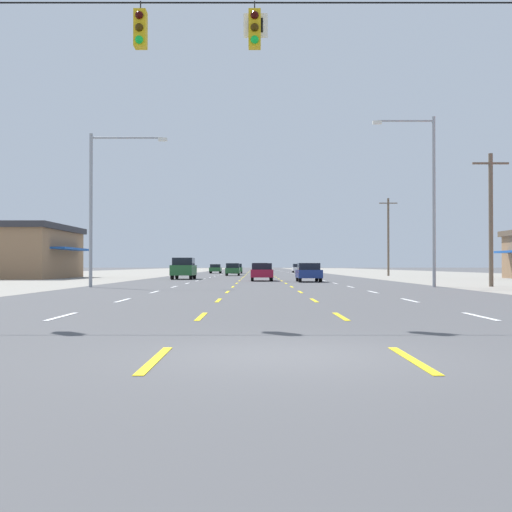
{
  "coord_description": "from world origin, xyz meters",
  "views": [
    {
      "loc": [
        -0.38,
        -9.4,
        1.29
      ],
      "look_at": [
        -0.32,
        74.96,
        2.49
      ],
      "focal_mm": 45.89,
      "sensor_mm": 36.0,
      "label": 1
    }
  ],
  "objects_px": {
    "suv_far_left_mid": "(183,268)",
    "hatchback_far_right_distant_a": "(297,268)",
    "streetlight_left_row_0": "(99,196)",
    "sedan_center_turn_near": "(261,272)",
    "hatchback_inner_left_farther": "(236,268)",
    "sedan_far_left_farthest": "(215,269)",
    "sedan_inner_right_nearest": "(308,272)",
    "hatchback_inner_left_far": "(232,269)",
    "streetlight_right_row_0": "(428,189)",
    "hatchback_center_turn_midfar": "(260,270)",
    "sedan_center_turn_distant_b": "(257,268)"
  },
  "relations": [
    {
      "from": "streetlight_left_row_0",
      "to": "streetlight_right_row_0",
      "type": "relative_size",
      "value": 0.9
    },
    {
      "from": "suv_far_left_mid",
      "to": "streetlight_right_row_0",
      "type": "bearing_deg",
      "value": -52.17
    },
    {
      "from": "sedan_center_turn_near",
      "to": "sedan_far_left_farthest",
      "type": "bearing_deg",
      "value": 97.78
    },
    {
      "from": "hatchback_far_right_distant_a",
      "to": "sedan_center_turn_near",
      "type": "bearing_deg",
      "value": -96.32
    },
    {
      "from": "hatchback_center_turn_midfar",
      "to": "hatchback_inner_left_far",
      "type": "xyz_separation_m",
      "value": [
        -3.32,
        9.25,
        0.0
      ]
    },
    {
      "from": "sedan_center_turn_distant_b",
      "to": "streetlight_right_row_0",
      "type": "relative_size",
      "value": 0.45
    },
    {
      "from": "sedan_far_left_farthest",
      "to": "sedan_center_turn_distant_b",
      "type": "bearing_deg",
      "value": 64.39
    },
    {
      "from": "sedan_center_turn_near",
      "to": "suv_far_left_mid",
      "type": "xyz_separation_m",
      "value": [
        -7.15,
        6.51,
        0.27
      ]
    },
    {
      "from": "suv_far_left_mid",
      "to": "hatchback_center_turn_midfar",
      "type": "xyz_separation_m",
      "value": [
        7.13,
        11.25,
        -0.24
      ]
    },
    {
      "from": "hatchback_inner_left_farther",
      "to": "streetlight_left_row_0",
      "type": "bearing_deg",
      "value": -95.54
    },
    {
      "from": "sedan_inner_right_nearest",
      "to": "hatchback_inner_left_far",
      "type": "distance_m",
      "value": 30.86
    },
    {
      "from": "sedan_center_turn_near",
      "to": "hatchback_inner_left_farther",
      "type": "distance_m",
      "value": 49.13
    },
    {
      "from": "streetlight_right_row_0",
      "to": "hatchback_inner_left_far",
      "type": "bearing_deg",
      "value": 107.19
    },
    {
      "from": "sedan_inner_right_nearest",
      "to": "hatchback_inner_left_far",
      "type": "height_order",
      "value": "hatchback_inner_left_far"
    },
    {
      "from": "hatchback_far_right_distant_a",
      "to": "streetlight_right_row_0",
      "type": "relative_size",
      "value": 0.39
    },
    {
      "from": "sedan_inner_right_nearest",
      "to": "hatchback_inner_left_farther",
      "type": "distance_m",
      "value": 52.54
    },
    {
      "from": "sedan_inner_right_nearest",
      "to": "hatchback_far_right_distant_a",
      "type": "relative_size",
      "value": 1.15
    },
    {
      "from": "hatchback_far_right_distant_a",
      "to": "sedan_center_turn_distant_b",
      "type": "height_order",
      "value": "hatchback_far_right_distant_a"
    },
    {
      "from": "sedan_far_left_farthest",
      "to": "streetlight_left_row_0",
      "type": "distance_m",
      "value": 66.31
    },
    {
      "from": "sedan_center_turn_distant_b",
      "to": "streetlight_left_row_0",
      "type": "relative_size",
      "value": 0.49
    },
    {
      "from": "hatchback_inner_left_farther",
      "to": "streetlight_left_row_0",
      "type": "height_order",
      "value": "streetlight_left_row_0"
    },
    {
      "from": "sedan_inner_right_nearest",
      "to": "suv_far_left_mid",
      "type": "distance_m",
      "value": 14.4
    },
    {
      "from": "suv_far_left_mid",
      "to": "hatchback_far_right_distant_a",
      "type": "bearing_deg",
      "value": 75.79
    },
    {
      "from": "sedan_inner_right_nearest",
      "to": "sedan_center_turn_near",
      "type": "bearing_deg",
      "value": 139.83
    },
    {
      "from": "sedan_inner_right_nearest",
      "to": "hatchback_inner_left_farther",
      "type": "height_order",
      "value": "hatchback_inner_left_farther"
    },
    {
      "from": "hatchback_inner_left_far",
      "to": "streetlight_left_row_0",
      "type": "bearing_deg",
      "value": -98.59
    },
    {
      "from": "streetlight_left_row_0",
      "to": "streetlight_right_row_0",
      "type": "bearing_deg",
      "value": 0.0
    },
    {
      "from": "suv_far_left_mid",
      "to": "sedan_center_turn_near",
      "type": "bearing_deg",
      "value": -42.32
    },
    {
      "from": "hatchback_far_right_distant_a",
      "to": "streetlight_left_row_0",
      "type": "bearing_deg",
      "value": -102.15
    },
    {
      "from": "hatchback_inner_left_farther",
      "to": "sedan_center_turn_distant_b",
      "type": "xyz_separation_m",
      "value": [
        3.37,
        16.12,
        -0.03
      ]
    },
    {
      "from": "sedan_inner_right_nearest",
      "to": "suv_far_left_mid",
      "type": "relative_size",
      "value": 0.92
    },
    {
      "from": "hatchback_inner_left_farther",
      "to": "sedan_far_left_farthest",
      "type": "bearing_deg",
      "value": 151.46
    },
    {
      "from": "sedan_center_turn_distant_b",
      "to": "streetlight_left_row_0",
      "type": "bearing_deg",
      "value": -96.81
    },
    {
      "from": "suv_far_left_mid",
      "to": "sedan_far_left_farthest",
      "type": "xyz_separation_m",
      "value": [
        0.2,
        44.37,
        -0.27
      ]
    },
    {
      "from": "hatchback_inner_left_farther",
      "to": "sedan_far_left_farthest",
      "type": "height_order",
      "value": "hatchback_inner_left_farther"
    },
    {
      "from": "hatchback_center_turn_midfar",
      "to": "hatchback_inner_left_farther",
      "type": "distance_m",
      "value": 31.43
    },
    {
      "from": "sedan_inner_right_nearest",
      "to": "suv_far_left_mid",
      "type": "height_order",
      "value": "suv_far_left_mid"
    },
    {
      "from": "hatchback_inner_left_far",
      "to": "sedan_inner_right_nearest",
      "type": "bearing_deg",
      "value": -76.96
    },
    {
      "from": "hatchback_far_right_distant_a",
      "to": "streetlight_right_row_0",
      "type": "height_order",
      "value": "streetlight_right_row_0"
    },
    {
      "from": "suv_far_left_mid",
      "to": "sedan_center_turn_distant_b",
      "type": "relative_size",
      "value": 1.09
    },
    {
      "from": "sedan_center_turn_distant_b",
      "to": "hatchback_center_turn_midfar",
      "type": "bearing_deg",
      "value": -89.88
    },
    {
      "from": "streetlight_left_row_0",
      "to": "sedan_center_turn_near",
      "type": "bearing_deg",
      "value": 57.4
    },
    {
      "from": "hatchback_inner_left_farther",
      "to": "sedan_far_left_farthest",
      "type": "relative_size",
      "value": 0.87
    },
    {
      "from": "sedan_inner_right_nearest",
      "to": "hatchback_far_right_distant_a",
      "type": "bearing_deg",
      "value": 87.15
    },
    {
      "from": "sedan_center_turn_distant_b",
      "to": "streetlight_right_row_0",
      "type": "xyz_separation_m",
      "value": [
        9.84,
        -80.34,
        5.02
      ]
    },
    {
      "from": "sedan_center_turn_distant_b",
      "to": "hatchback_far_right_distant_a",
      "type": "bearing_deg",
      "value": -25.67
    },
    {
      "from": "hatchback_center_turn_midfar",
      "to": "hatchback_inner_left_far",
      "type": "bearing_deg",
      "value": 109.76
    },
    {
      "from": "sedan_inner_right_nearest",
      "to": "streetlight_left_row_0",
      "type": "distance_m",
      "value": 18.63
    },
    {
      "from": "suv_far_left_mid",
      "to": "hatchback_far_right_distant_a",
      "type": "distance_m",
      "value": 57.01
    },
    {
      "from": "sedan_center_turn_near",
      "to": "hatchback_inner_left_farther",
      "type": "bearing_deg",
      "value": 94.08
    }
  ]
}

